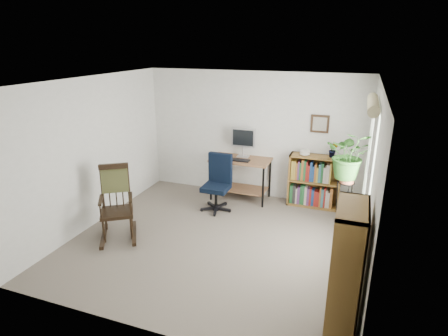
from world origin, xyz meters
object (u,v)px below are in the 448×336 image
at_px(low_bookshelf, 314,181).
at_px(tall_bookshelf, 345,278).
at_px(office_chair, 216,183).
at_px(desk, 241,179).
at_px(rocking_chair, 116,203).

xyz_separation_m(low_bookshelf, tall_bookshelf, (0.69, -3.28, 0.27)).
distance_m(low_bookshelf, tall_bookshelf, 3.37).
height_order(office_chair, low_bookshelf, office_chair).
bearing_deg(desk, tall_bookshelf, -56.94).
xyz_separation_m(office_chair, low_bookshelf, (1.61, 0.79, -0.03)).
bearing_deg(rocking_chair, low_bookshelf, 6.35).
relative_size(office_chair, rocking_chair, 0.89).
bearing_deg(low_bookshelf, office_chair, -153.88).
relative_size(desk, low_bookshelf, 1.15).
distance_m(desk, rocking_chair, 2.49).
bearing_deg(office_chair, low_bookshelf, 28.43).
relative_size(rocking_chair, low_bookshelf, 1.19).
xyz_separation_m(rocking_chair, tall_bookshelf, (3.37, -1.06, 0.17)).
bearing_deg(office_chair, desk, 72.25).
bearing_deg(rocking_chair, office_chair, 20.00).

